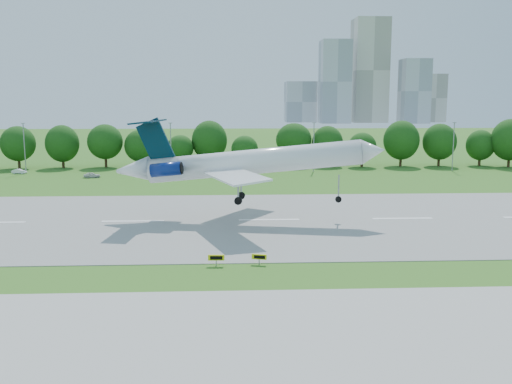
% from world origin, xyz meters
% --- Properties ---
extents(ground, '(600.00, 600.00, 0.00)m').
position_xyz_m(ground, '(0.00, 0.00, 0.00)').
color(ground, '#2C681B').
rests_on(ground, ground).
extents(runway, '(400.00, 45.00, 0.08)m').
position_xyz_m(runway, '(0.00, 25.00, 0.04)').
color(runway, gray).
rests_on(runway, ground).
extents(taxiway, '(400.00, 23.00, 0.08)m').
position_xyz_m(taxiway, '(0.00, -18.00, 0.04)').
color(taxiway, '#ADADA8').
rests_on(taxiway, ground).
extents(tree_line, '(288.40, 8.40, 10.40)m').
position_xyz_m(tree_line, '(0.00, 92.00, 6.19)').
color(tree_line, '#382314').
rests_on(tree_line, ground).
extents(light_poles, '(175.90, 0.25, 12.19)m').
position_xyz_m(light_poles, '(-2.50, 82.00, 6.34)').
color(light_poles, gray).
rests_on(light_poles, ground).
extents(skyline, '(127.00, 52.00, 80.00)m').
position_xyz_m(skyline, '(100.16, 390.61, 30.46)').
color(skyline, '#B2B2B7').
rests_on(skyline, ground).
extents(airliner, '(39.59, 28.51, 12.35)m').
position_xyz_m(airliner, '(-4.22, 25.23, 8.69)').
color(airliner, white).
rests_on(airliner, ground).
extents(taxi_sign_left, '(1.77, 0.29, 1.24)m').
position_xyz_m(taxi_sign_left, '(-7.32, 1.80, 0.91)').
color(taxi_sign_left, gray).
rests_on(taxi_sign_left, ground).
extents(taxi_sign_centre, '(1.63, 0.61, 1.15)m').
position_xyz_m(taxi_sign_centre, '(-2.70, 2.13, 0.85)').
color(taxi_sign_centre, gray).
rests_on(taxi_sign_centre, ground).
extents(service_vehicle_a, '(3.59, 1.78, 1.13)m').
position_xyz_m(service_vehicle_a, '(-56.54, 81.72, 0.57)').
color(service_vehicle_a, white).
rests_on(service_vehicle_a, ground).
extents(service_vehicle_b, '(3.92, 2.23, 1.26)m').
position_xyz_m(service_vehicle_b, '(-37.25, 73.49, 0.63)').
color(service_vehicle_b, silver).
rests_on(service_vehicle_b, ground).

